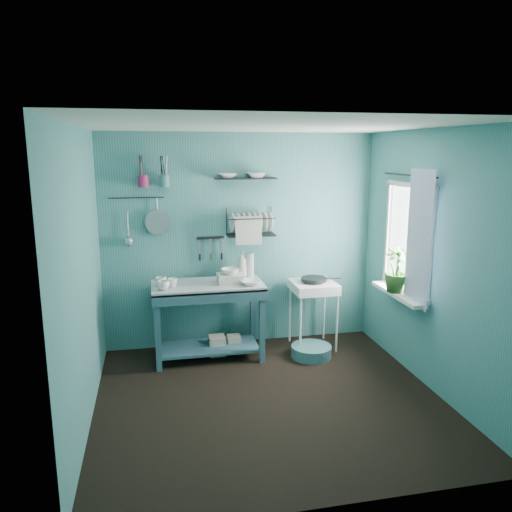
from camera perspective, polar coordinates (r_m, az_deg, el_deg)
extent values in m
plane|color=black|center=(4.89, 1.52, -16.00)|extent=(3.20, 3.20, 0.00)
plane|color=silver|center=(4.33, 1.71, 14.69)|extent=(3.20, 3.20, 0.00)
plane|color=#3B7A7A|center=(5.88, -1.77, 1.74)|extent=(3.20, 0.00, 3.20)
plane|color=#3B7A7A|center=(3.07, 8.15, -8.07)|extent=(3.20, 0.00, 3.20)
plane|color=#3B7A7A|center=(4.37, -19.28, -2.54)|extent=(0.00, 3.00, 3.00)
plane|color=#3B7A7A|center=(5.05, 19.55, -0.66)|extent=(0.00, 3.00, 3.00)
cube|color=#305765|center=(5.64, -5.47, -7.38)|extent=(1.26, 0.69, 0.86)
imported|color=white|center=(5.32, -10.53, -3.33)|extent=(0.12, 0.12, 0.10)
imported|color=white|center=(5.42, -9.50, -3.03)|extent=(0.14, 0.14, 0.09)
imported|color=white|center=(5.47, -10.78, -2.90)|extent=(0.17, 0.17, 0.10)
cube|color=beige|center=(5.51, -2.96, -2.58)|extent=(0.28, 0.22, 0.10)
imported|color=white|center=(5.49, -2.97, -1.76)|extent=(0.20, 0.19, 0.06)
imported|color=beige|center=(5.72, -1.63, -0.99)|extent=(0.12, 0.12, 0.30)
cylinder|color=silver|center=(5.76, -0.68, -0.99)|extent=(0.09, 0.09, 0.28)
imported|color=white|center=(5.43, -0.65, -3.05)|extent=(0.22, 0.22, 0.05)
cube|color=white|center=(5.96, 6.52, -6.68)|extent=(0.58, 0.58, 0.79)
cylinder|color=black|center=(5.84, 6.62, -2.64)|extent=(0.30, 0.30, 0.03)
cube|color=black|center=(5.79, -5.25, 2.08)|extent=(0.32, 0.05, 0.03)
cube|color=black|center=(5.74, -0.60, 3.93)|extent=(0.58, 0.31, 0.32)
cube|color=black|center=(5.71, -1.18, 8.85)|extent=(0.71, 0.20, 0.02)
imported|color=white|center=(5.67, -3.29, 9.72)|extent=(0.21, 0.21, 0.05)
imported|color=white|center=(5.73, 0.04, 9.18)|extent=(0.25, 0.25, 0.06)
cylinder|color=#A41E55|center=(5.63, -12.76, 8.36)|extent=(0.11, 0.11, 0.13)
cylinder|color=#387375|center=(5.63, -10.43, 8.41)|extent=(0.11, 0.11, 0.13)
cylinder|color=#9DA1A5|center=(5.71, -11.19, 3.84)|extent=(0.28, 0.03, 0.28)
cylinder|color=#9DA1A5|center=(5.73, -14.43, 3.41)|extent=(0.01, 0.01, 0.30)
cylinder|color=#9DA1A5|center=(5.73, -14.49, 3.21)|extent=(0.01, 0.01, 0.30)
cylinder|color=black|center=(5.70, -13.52, 6.49)|extent=(0.60, 0.01, 0.01)
plane|color=white|center=(5.40, 17.08, 1.90)|extent=(0.00, 1.10, 1.10)
cube|color=white|center=(5.49, 15.92, -4.19)|extent=(0.16, 0.95, 0.04)
plane|color=white|center=(5.10, 18.08, 1.85)|extent=(0.00, 1.35, 1.35)
cylinder|color=black|center=(5.31, 17.08, 8.81)|extent=(0.02, 1.05, 0.02)
imported|color=#2F5C25|center=(5.44, 15.79, -1.53)|extent=(0.30, 0.30, 0.47)
cube|color=tan|center=(5.81, -4.47, -10.15)|extent=(0.18, 0.18, 0.22)
cube|color=tan|center=(5.87, -2.53, -10.00)|extent=(0.15, 0.15, 0.20)
cylinder|color=#3F757D|center=(5.79, 6.33, -10.77)|extent=(0.46, 0.46, 0.13)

